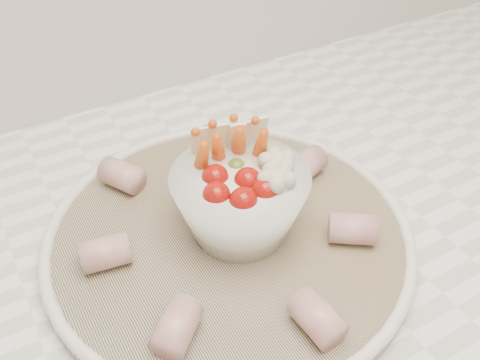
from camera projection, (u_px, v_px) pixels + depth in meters
serving_platter at (229, 234)px, 0.54m from camera, size 0.37×0.37×0.02m
veggie_bowl at (240, 199)px, 0.52m from camera, size 0.13×0.13×0.11m
cured_meat_rolls at (227, 221)px, 0.53m from camera, size 0.29×0.31×0.03m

